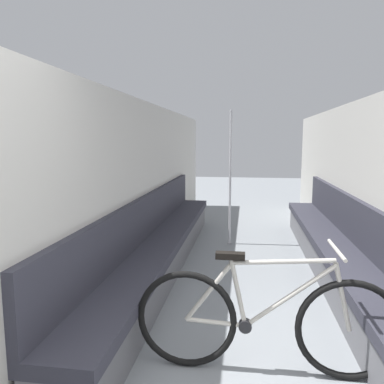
{
  "coord_description": "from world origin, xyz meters",
  "views": [
    {
      "loc": [
        -0.03,
        -1.14,
        1.62
      ],
      "look_at": [
        -0.56,
        2.51,
        1.1
      ],
      "focal_mm": 35.0,
      "sensor_mm": 36.0,
      "label": 1
    }
  ],
  "objects_px": {
    "bench_seat_row_right": "(339,255)",
    "grab_pole_near": "(230,180)",
    "bicycle": "(265,321)",
    "bench_seat_row_left": "(161,247)"
  },
  "relations": [
    {
      "from": "grab_pole_near",
      "to": "bench_seat_row_left",
      "type": "bearing_deg",
      "value": -119.54
    },
    {
      "from": "bench_seat_row_left",
      "to": "grab_pole_near",
      "type": "bearing_deg",
      "value": 60.46
    },
    {
      "from": "bench_seat_row_right",
      "to": "bicycle",
      "type": "bearing_deg",
      "value": -116.05
    },
    {
      "from": "bench_seat_row_left",
      "to": "grab_pole_near",
      "type": "distance_m",
      "value": 1.72
    },
    {
      "from": "bench_seat_row_left",
      "to": "bicycle",
      "type": "bearing_deg",
      "value": -58.2
    },
    {
      "from": "bench_seat_row_left",
      "to": "bicycle",
      "type": "distance_m",
      "value": 2.22
    },
    {
      "from": "bench_seat_row_right",
      "to": "grab_pole_near",
      "type": "distance_m",
      "value": 2.02
    },
    {
      "from": "bicycle",
      "to": "bench_seat_row_left",
      "type": "bearing_deg",
      "value": 105.11
    },
    {
      "from": "bicycle",
      "to": "grab_pole_near",
      "type": "height_order",
      "value": "grab_pole_near"
    },
    {
      "from": "bench_seat_row_left",
      "to": "bench_seat_row_right",
      "type": "xyz_separation_m",
      "value": [
        2.09,
        0.0,
        0.0
      ]
    }
  ]
}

